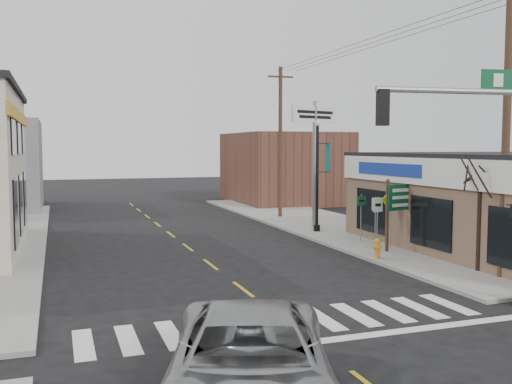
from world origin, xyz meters
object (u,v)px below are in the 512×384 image
object	(u,v)px
traffic_signal_pole	(506,166)
guide_sign	(402,205)
lamp_post	(318,167)
suv	(250,365)
fire_hydrant	(377,247)
utility_pole_far	(280,140)
bare_tree	(482,164)
dance_center_sign	(315,132)
utility_pole_near	(507,120)

from	to	relation	value
traffic_signal_pole	guide_sign	size ratio (longest dim) A/B	2.14
traffic_signal_pole	lamp_post	size ratio (longest dim) A/B	1.13
suv	fire_hydrant	world-z (taller)	suv
utility_pole_far	lamp_post	bearing A→B (deg)	-90.64
lamp_post	utility_pole_far	bearing A→B (deg)	80.40
fire_hydrant	lamp_post	distance (m)	7.93
bare_tree	suv	bearing A→B (deg)	-146.39
traffic_signal_pole	utility_pole_far	bearing A→B (deg)	91.84
suv	fire_hydrant	size ratio (longest dim) A/B	7.80
dance_center_sign	bare_tree	world-z (taller)	dance_center_sign
dance_center_sign	bare_tree	bearing A→B (deg)	-104.37
suv	guide_sign	size ratio (longest dim) A/B	2.01
bare_tree	utility_pole_far	size ratio (longest dim) A/B	0.52
lamp_post	utility_pole_far	size ratio (longest dim) A/B	0.61
guide_sign	utility_pole_far	distance (m)	13.03
suv	traffic_signal_pole	bearing A→B (deg)	41.41
guide_sign	lamp_post	xyz separation A→B (m)	(-0.92, 6.23, 1.37)
fire_hydrant	lamp_post	bearing A→B (deg)	82.72
guide_sign	utility_pole_far	xyz separation A→B (m)	(-0.44, 12.71, 2.83)
lamp_post	dance_center_sign	distance (m)	2.32
guide_sign	traffic_signal_pole	bearing A→B (deg)	-118.18
guide_sign	dance_center_sign	xyz separation A→B (m)	(-0.50, 7.60, 3.20)
utility_pole_far	traffic_signal_pole	bearing A→B (deg)	-90.94
utility_pole_far	suv	bearing A→B (deg)	-109.31
traffic_signal_pole	bare_tree	bearing A→B (deg)	63.47
bare_tree	fire_hydrant	bearing A→B (deg)	124.49
guide_sign	fire_hydrant	bearing A→B (deg)	-162.85
dance_center_sign	utility_pole_near	size ratio (longest dim) A/B	0.67
traffic_signal_pole	fire_hydrant	distance (m)	7.67
traffic_signal_pole	guide_sign	xyz separation A→B (m)	(2.07, 7.97, -1.90)
utility_pole_near	utility_pole_far	distance (m)	18.05
lamp_post	traffic_signal_pole	bearing A→B (deg)	-100.04
fire_hydrant	utility_pole_far	bearing A→B (deg)	84.15
traffic_signal_pole	utility_pole_far	xyz separation A→B (m)	(1.63, 20.68, 0.93)
fire_hydrant	dance_center_sign	xyz separation A→B (m)	(1.35, 8.70, 4.71)
dance_center_sign	bare_tree	xyz separation A→B (m)	(0.83, -11.87, -1.36)
bare_tree	utility_pole_far	distance (m)	17.03
suv	bare_tree	size ratio (longest dim) A/B	1.27
suv	dance_center_sign	world-z (taller)	dance_center_sign
guide_sign	bare_tree	size ratio (longest dim) A/B	0.63
fire_hydrant	utility_pole_far	world-z (taller)	utility_pole_far
traffic_signal_pole	bare_tree	world-z (taller)	traffic_signal_pole
lamp_post	bare_tree	xyz separation A→B (m)	(1.24, -10.50, 0.47)
suv	guide_sign	bearing A→B (deg)	65.92
traffic_signal_pole	lamp_post	xyz separation A→B (m)	(1.15, 14.20, -0.53)
guide_sign	lamp_post	bearing A→B (deg)	84.73
fire_hydrant	dance_center_sign	bearing A→B (deg)	81.18
bare_tree	utility_pole_near	distance (m)	1.80
lamp_post	dance_center_sign	xyz separation A→B (m)	(0.41, 1.37, 1.83)
suv	lamp_post	xyz separation A→B (m)	(9.79, 17.83, 2.59)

